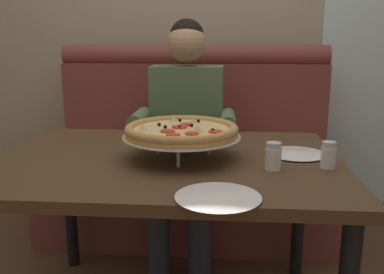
# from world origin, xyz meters

# --- Properties ---
(back_wall_with_window) EXTENTS (6.00, 0.12, 2.80)m
(back_wall_with_window) POSITION_xyz_m (0.00, 1.52, 1.40)
(back_wall_with_window) COLOR tan
(back_wall_with_window) RESTS_ON ground_plane
(booth_bench) EXTENTS (1.72, 0.78, 1.13)m
(booth_bench) POSITION_xyz_m (0.00, 0.95, 0.40)
(booth_bench) COLOR brown
(booth_bench) RESTS_ON ground_plane
(dining_table) EXTENTS (1.30, 0.97, 0.72)m
(dining_table) POSITION_xyz_m (0.00, 0.00, 0.64)
(dining_table) COLOR #4C331E
(dining_table) RESTS_ON ground_plane
(diner_main) EXTENTS (0.54, 0.64, 1.27)m
(diner_main) POSITION_xyz_m (-0.01, 0.69, 0.71)
(diner_main) COLOR #2D3342
(diner_main) RESTS_ON ground_plane
(pizza) EXTENTS (0.45, 0.45, 0.14)m
(pizza) POSITION_xyz_m (0.05, -0.01, 0.83)
(pizza) COLOR silver
(pizza) RESTS_ON dining_table
(shaker_oregano) EXTENTS (0.05, 0.05, 0.10)m
(shaker_oregano) POSITION_xyz_m (0.57, -0.10, 0.76)
(shaker_oregano) COLOR white
(shaker_oregano) RESTS_ON dining_table
(shaker_pepper_flakes) EXTENTS (0.06, 0.06, 0.10)m
(shaker_pepper_flakes) POSITION_xyz_m (0.38, -0.13, 0.76)
(shaker_pepper_flakes) COLOR white
(shaker_pepper_flakes) RESTS_ON dining_table
(plate_near_left) EXTENTS (0.23, 0.23, 0.02)m
(plate_near_left) POSITION_xyz_m (0.49, 0.07, 0.73)
(plate_near_left) COLOR white
(plate_near_left) RESTS_ON dining_table
(plate_near_right) EXTENTS (0.25, 0.25, 0.02)m
(plate_near_right) POSITION_xyz_m (0.19, -0.42, 0.73)
(plate_near_right) COLOR white
(plate_near_right) RESTS_ON dining_table
(patio_chair) EXTENTS (0.43, 0.43, 0.86)m
(patio_chair) POSITION_xyz_m (1.54, 2.26, 0.52)
(patio_chair) COLOR black
(patio_chair) RESTS_ON ground_plane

